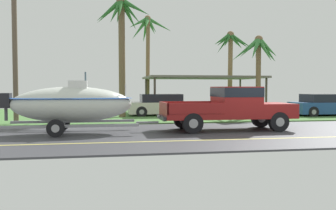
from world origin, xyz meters
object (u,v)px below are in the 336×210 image
carport_awning (202,78)px  parked_sedan_near (327,105)px  utility_pole (15,29)px  palm_tree_near_left (122,26)px  palm_tree_mid (231,49)px  boat_on_trailer (71,104)px  palm_tree_far_left (259,54)px  palm_tree_near_right (147,36)px  parked_sedan_far (164,105)px  pickup_truck_towing (235,106)px

carport_awning → parked_sedan_near: bearing=-30.3°
utility_pole → palm_tree_near_left: bearing=33.3°
carport_awning → palm_tree_mid: bearing=46.8°
parked_sedan_near → palm_tree_near_left: size_ratio=0.62×
boat_on_trailer → utility_pole: utility_pole is taller
palm_tree_mid → palm_tree_far_left: palm_tree_mid is taller
palm_tree_near_right → palm_tree_far_left: palm_tree_near_right is taller
palm_tree_far_left → boat_on_trailer: bearing=-147.9°
palm_tree_mid → parked_sedan_far: bearing=-138.0°
pickup_truck_towing → utility_pole: size_ratio=0.64×
palm_tree_near_right → utility_pole: (-7.46, -8.96, -1.07)m
boat_on_trailer → parked_sedan_near: boat_on_trailer is taller
parked_sedan_far → palm_tree_far_left: bearing=-13.6°
parked_sedan_near → parked_sedan_far: bearing=169.9°
boat_on_trailer → pickup_truck_towing: bearing=0.0°
palm_tree_mid → boat_on_trailer: bearing=-129.4°
pickup_truck_towing → palm_tree_mid: 15.15m
palm_tree_near_right → parked_sedan_near: bearing=-32.8°
pickup_truck_towing → utility_pole: 10.99m
utility_pole → palm_tree_near_right: bearing=50.2°
carport_awning → palm_tree_near_right: palm_tree_near_right is taller
boat_on_trailer → palm_tree_near_left: bearing=72.7°
parked_sedan_near → utility_pole: (-17.94, -2.21, 3.88)m
carport_awning → palm_tree_far_left: 4.66m
parked_sedan_near → palm_tree_near_left: (-12.68, 1.25, 4.76)m
boat_on_trailer → parked_sedan_far: size_ratio=1.33×
parked_sedan_near → utility_pole: utility_pole is taller
pickup_truck_towing → palm_tree_near_left: 9.72m
palm_tree_near_right → utility_pole: size_ratio=0.82×
boat_on_trailer → palm_tree_near_right: (4.53, 13.01, 4.49)m
carport_awning → palm_tree_near_right: (-3.54, 2.70, 3.18)m
parked_sedan_far → utility_pole: utility_pole is taller
utility_pole → boat_on_trailer: bearing=-54.1°
boat_on_trailer → palm_tree_near_right: palm_tree_near_right is taller
parked_sedan_near → carport_awning: 8.23m
pickup_truck_towing → palm_tree_far_left: bearing=59.3°
palm_tree_mid → palm_tree_near_right: bearing=-172.8°
boat_on_trailer → palm_tree_far_left: bearing=32.1°
utility_pole → palm_tree_mid: bearing=34.4°
carport_awning → utility_pole: size_ratio=0.89×
palm_tree_near_right → palm_tree_mid: size_ratio=1.13×
parked_sedan_far → pickup_truck_towing: bearing=-78.0°
pickup_truck_towing → boat_on_trailer: boat_on_trailer is taller
utility_pole → parked_sedan_far: bearing=27.0°
palm_tree_near_left → utility_pole: utility_pole is taller
carport_awning → palm_tree_far_left: bearing=-54.8°
boat_on_trailer → palm_tree_near_left: size_ratio=0.83×
parked_sedan_near → palm_tree_near_left: palm_tree_near_left is taller
parked_sedan_far → utility_pole: 9.66m
pickup_truck_towing → boat_on_trailer: size_ratio=0.94×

